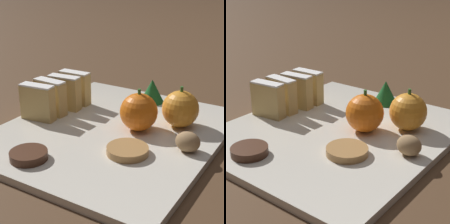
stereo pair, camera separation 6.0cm
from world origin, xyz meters
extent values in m
plane|color=#513823|center=(0.00, 0.00, 0.00)|extent=(6.00, 6.00, 0.00)
cube|color=silver|center=(0.00, 0.00, 0.01)|extent=(0.34, 0.39, 0.01)
cube|color=tan|center=(-0.13, -0.03, 0.04)|extent=(0.06, 0.03, 0.06)
cube|color=white|center=(-0.13, -0.03, 0.07)|extent=(0.06, 0.03, 0.00)
cube|color=tan|center=(-0.13, 0.00, 0.04)|extent=(0.06, 0.02, 0.06)
cube|color=white|center=(-0.13, 0.00, 0.07)|extent=(0.06, 0.02, 0.00)
cube|color=tan|center=(-0.12, 0.03, 0.04)|extent=(0.06, 0.03, 0.06)
cube|color=white|center=(-0.12, 0.03, 0.07)|extent=(0.06, 0.03, 0.00)
cube|color=tan|center=(-0.12, 0.06, 0.04)|extent=(0.06, 0.02, 0.06)
cube|color=white|center=(-0.12, 0.06, 0.07)|extent=(0.06, 0.02, 0.00)
sphere|color=orange|center=(0.04, 0.02, 0.04)|extent=(0.06, 0.06, 0.06)
cylinder|color=#38702D|center=(0.04, 0.02, 0.08)|extent=(0.01, 0.00, 0.01)
sphere|color=orange|center=(0.09, 0.07, 0.04)|extent=(0.06, 0.06, 0.06)
cylinder|color=#38702D|center=(0.09, 0.07, 0.08)|extent=(0.01, 0.01, 0.01)
ellipsoid|color=#9E7A51|center=(0.13, -0.01, 0.03)|extent=(0.04, 0.03, 0.03)
cylinder|color=#472819|center=(-0.05, -0.15, 0.02)|extent=(0.05, 0.05, 0.01)
cylinder|color=#B27F47|center=(0.06, -0.06, 0.02)|extent=(0.06, 0.06, 0.01)
cone|color=#195623|center=(0.00, 0.15, 0.03)|extent=(0.05, 0.05, 0.05)
camera|label=1|loc=(0.29, -0.48, 0.27)|focal=60.00mm
camera|label=2|loc=(0.34, -0.44, 0.27)|focal=60.00mm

